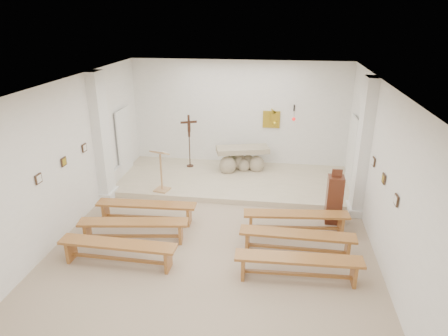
% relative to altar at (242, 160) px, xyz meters
% --- Properties ---
extents(ground, '(7.00, 10.00, 0.00)m').
position_rel_altar_xyz_m(ground, '(-0.19, -4.21, -0.47)').
color(ground, tan).
rests_on(ground, ground).
extents(wall_left, '(0.02, 10.00, 3.50)m').
position_rel_altar_xyz_m(wall_left, '(-3.68, -4.21, 1.28)').
color(wall_left, white).
rests_on(wall_left, ground).
extents(wall_right, '(0.02, 10.00, 3.50)m').
position_rel_altar_xyz_m(wall_right, '(3.30, -4.21, 1.28)').
color(wall_right, white).
rests_on(wall_right, ground).
extents(wall_back, '(7.00, 0.02, 3.50)m').
position_rel_altar_xyz_m(wall_back, '(-0.19, 0.78, 1.28)').
color(wall_back, white).
rests_on(wall_back, ground).
extents(ceiling, '(7.00, 10.00, 0.02)m').
position_rel_altar_xyz_m(ceiling, '(-0.19, -4.21, 3.02)').
color(ceiling, silver).
rests_on(ceiling, wall_back).
extents(sanctuary_platform, '(6.98, 3.00, 0.15)m').
position_rel_altar_xyz_m(sanctuary_platform, '(-0.19, -0.71, -0.40)').
color(sanctuary_platform, beige).
rests_on(sanctuary_platform, ground).
extents(pilaster_left, '(0.26, 0.55, 3.50)m').
position_rel_altar_xyz_m(pilaster_left, '(-3.56, -2.21, 1.28)').
color(pilaster_left, white).
rests_on(pilaster_left, ground).
extents(pilaster_right, '(0.26, 0.55, 3.50)m').
position_rel_altar_xyz_m(pilaster_right, '(3.18, -2.21, 1.28)').
color(pilaster_right, white).
rests_on(pilaster_right, ground).
extents(gold_wall_relief, '(0.55, 0.04, 0.55)m').
position_rel_altar_xyz_m(gold_wall_relief, '(0.86, 0.75, 1.18)').
color(gold_wall_relief, gold).
rests_on(gold_wall_relief, wall_back).
extents(sanctuary_lamp, '(0.11, 0.36, 0.44)m').
position_rel_altar_xyz_m(sanctuary_lamp, '(1.56, 0.50, 1.34)').
color(sanctuary_lamp, black).
rests_on(sanctuary_lamp, wall_back).
extents(station_frame_left_front, '(0.03, 0.20, 0.20)m').
position_rel_altar_xyz_m(station_frame_left_front, '(-3.66, -5.01, 1.25)').
color(station_frame_left_front, '#3A2719').
rests_on(station_frame_left_front, wall_left).
extents(station_frame_left_mid, '(0.03, 0.20, 0.20)m').
position_rel_altar_xyz_m(station_frame_left_mid, '(-3.66, -4.01, 1.25)').
color(station_frame_left_mid, '#3A2719').
rests_on(station_frame_left_mid, wall_left).
extents(station_frame_left_rear, '(0.03, 0.20, 0.20)m').
position_rel_altar_xyz_m(station_frame_left_rear, '(-3.66, -3.01, 1.25)').
color(station_frame_left_rear, '#3A2719').
rests_on(station_frame_left_rear, wall_left).
extents(station_frame_right_front, '(0.03, 0.20, 0.20)m').
position_rel_altar_xyz_m(station_frame_right_front, '(3.28, -5.01, 1.25)').
color(station_frame_right_front, '#3A2719').
rests_on(station_frame_right_front, wall_right).
extents(station_frame_right_mid, '(0.03, 0.20, 0.20)m').
position_rel_altar_xyz_m(station_frame_right_mid, '(3.28, -4.01, 1.25)').
color(station_frame_right_mid, '#3A2719').
rests_on(station_frame_right_mid, wall_right).
extents(station_frame_right_rear, '(0.03, 0.20, 0.20)m').
position_rel_altar_xyz_m(station_frame_right_rear, '(3.28, -3.01, 1.25)').
color(station_frame_right_rear, '#3A2719').
rests_on(station_frame_right_rear, wall_right).
extents(radiator_left, '(0.10, 0.85, 0.52)m').
position_rel_altar_xyz_m(radiator_left, '(-3.62, -1.51, -0.20)').
color(radiator_left, silver).
rests_on(radiator_left, ground).
extents(radiator_right, '(0.10, 0.85, 0.52)m').
position_rel_altar_xyz_m(radiator_right, '(3.24, -1.51, -0.20)').
color(radiator_right, silver).
rests_on(radiator_right, ground).
extents(altar, '(1.74, 1.04, 0.84)m').
position_rel_altar_xyz_m(altar, '(0.00, 0.00, 0.00)').
color(altar, tan).
rests_on(altar, sanctuary_platform).
extents(lectern, '(0.52, 0.46, 1.26)m').
position_rel_altar_xyz_m(lectern, '(-2.08, -1.90, 0.30)').
color(lectern, tan).
rests_on(lectern, sanctuary_platform).
extents(crucifix_stand, '(0.50, 0.24, 1.72)m').
position_rel_altar_xyz_m(crucifix_stand, '(-1.71, 0.09, 0.67)').
color(crucifix_stand, '#361B11').
rests_on(crucifix_stand, sanctuary_platform).
extents(potted_plant, '(0.49, 0.43, 0.53)m').
position_rel_altar_xyz_m(potted_plant, '(-0.38, -0.02, -0.06)').
color(potted_plant, '#2B5D25').
rests_on(potted_plant, sanctuary_platform).
extents(donation_pedestal, '(0.38, 0.38, 1.40)m').
position_rel_altar_xyz_m(donation_pedestal, '(2.55, -2.78, 0.14)').
color(donation_pedestal, '#5A2919').
rests_on(donation_pedestal, ground).
extents(bench_left_front, '(2.46, 0.50, 0.52)m').
position_rel_altar_xyz_m(bench_left_front, '(-2.00, -3.45, -0.09)').
color(bench_left_front, '#AB6631').
rests_on(bench_left_front, ground).
extents(bench_right_front, '(2.47, 0.63, 0.52)m').
position_rel_altar_xyz_m(bench_right_front, '(1.63, -3.45, -0.09)').
color(bench_right_front, '#AB6631').
rests_on(bench_right_front, ground).
extents(bench_left_second, '(2.47, 0.72, 0.52)m').
position_rel_altar_xyz_m(bench_left_second, '(-2.00, -4.35, -0.09)').
color(bench_left_second, '#AB6631').
rests_on(bench_left_second, ground).
extents(bench_right_second, '(2.45, 0.42, 0.52)m').
position_rel_altar_xyz_m(bench_right_second, '(1.63, -4.35, -0.09)').
color(bench_right_second, '#AB6631').
rests_on(bench_right_second, ground).
extents(bench_left_third, '(2.45, 0.45, 0.52)m').
position_rel_altar_xyz_m(bench_left_third, '(-2.00, -5.26, -0.09)').
color(bench_left_third, '#AB6631').
rests_on(bench_left_third, ground).
extents(bench_right_third, '(2.46, 0.47, 0.52)m').
position_rel_altar_xyz_m(bench_right_third, '(1.63, -5.26, -0.09)').
color(bench_right_third, '#AB6631').
rests_on(bench_right_third, ground).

